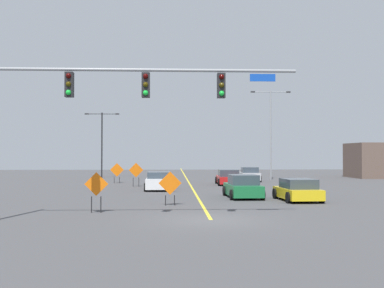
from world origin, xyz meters
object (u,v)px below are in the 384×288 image
street_lamp_far_right (271,127)px  car_yellow_mid (298,190)px  construction_sign_median_near (136,171)px  construction_sign_right_shoulder (96,187)px  car_silver_near (249,175)px  street_lamp_mid_left (102,139)px  car_white_far (159,181)px  car_red_passing (228,178)px  car_green_approaching (243,187)px  construction_sign_left_shoulder (170,185)px  construction_sign_left_lane (117,171)px  traffic_signal_assembly (104,96)px

street_lamp_far_right → car_yellow_mid: street_lamp_far_right is taller
construction_sign_median_near → construction_sign_right_shoulder: size_ratio=1.06×
construction_sign_right_shoulder → car_silver_near: 27.32m
street_lamp_mid_left → construction_sign_right_shoulder: (4.70, -32.37, -3.40)m
construction_sign_median_near → street_lamp_mid_left: bearing=109.3°
construction_sign_right_shoulder → car_white_far: bearing=79.5°
car_white_far → car_red_passing: size_ratio=0.98×
car_silver_near → car_green_approaching: bearing=-101.0°
construction_sign_median_near → car_white_far: bearing=-60.6°
construction_sign_right_shoulder → construction_sign_left_shoulder: construction_sign_right_shoulder is taller
construction_sign_left_lane → car_yellow_mid: construction_sign_left_lane is taller
street_lamp_mid_left → car_red_passing: bearing=-43.5°
car_red_passing → construction_sign_median_near: bearing=-165.6°
construction_sign_right_shoulder → construction_sign_left_shoulder: size_ratio=1.05×
street_lamp_far_right → construction_sign_median_near: size_ratio=4.75×
car_silver_near → construction_sign_median_near: bearing=-146.9°
street_lamp_far_right → street_lamp_mid_left: bearing=164.7°
construction_sign_median_near → car_green_approaching: 12.93m
construction_sign_right_shoulder → car_silver_near: bearing=65.0°
car_green_approaching → construction_sign_left_shoulder: bearing=-137.8°
car_yellow_mid → car_silver_near: 19.71m
traffic_signal_assembly → car_green_approaching: bearing=52.9°
construction_sign_right_shoulder → construction_sign_left_shoulder: bearing=39.7°
car_red_passing → car_yellow_mid: size_ratio=1.11×
construction_sign_right_shoulder → car_white_far: size_ratio=0.44×
construction_sign_left_shoulder → car_red_passing: (5.22, 16.73, -0.48)m
car_yellow_mid → car_silver_near: bearing=88.7°
car_red_passing → car_green_approaching: car_green_approaching is taller
construction_sign_left_shoulder → car_white_far: (-0.92, 10.94, -0.47)m
car_white_far → construction_sign_median_near: bearing=119.4°
construction_sign_left_shoulder → car_silver_near: (8.06, 21.84, -0.46)m
construction_sign_left_shoulder → car_red_passing: 17.53m
construction_sign_left_lane → car_red_passing: size_ratio=0.44×
construction_sign_left_lane → car_green_approaching: (9.85, -15.27, -0.52)m
construction_sign_right_shoulder → construction_sign_left_shoulder: 4.55m
construction_sign_right_shoulder → car_green_approaching: (8.13, 7.11, -0.55)m
construction_sign_left_lane → car_green_approaching: size_ratio=0.45×
construction_sign_left_shoulder → car_green_approaching: bearing=42.2°
street_lamp_mid_left → construction_sign_left_shoulder: (8.20, -29.46, -3.50)m
street_lamp_mid_left → car_green_approaching: size_ratio=1.78×
street_lamp_far_right → construction_sign_median_near: 17.41m
car_red_passing → car_silver_near: (2.84, 5.11, 0.02)m
construction_sign_median_near → construction_sign_right_shoulder: (-0.50, -17.53, -0.08)m
car_yellow_mid → street_lamp_mid_left: bearing=120.0°
construction_sign_left_lane → car_white_far: construction_sign_left_lane is taller
street_lamp_mid_left → construction_sign_median_near: bearing=-70.7°
street_lamp_far_right → construction_sign_left_lane: (-16.03, -4.80, -4.51)m
construction_sign_median_near → construction_sign_left_lane: construction_sign_median_near is taller
car_green_approaching → construction_sign_left_lane: bearing=122.8°
street_lamp_far_right → car_green_approaching: (-6.18, -20.07, -5.03)m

